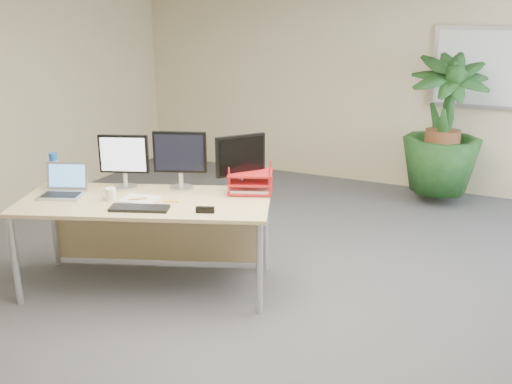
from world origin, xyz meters
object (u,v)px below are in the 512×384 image
at_px(monitor_left, 124,158).
at_px(monitor_right, 180,157).
at_px(laptop, 64,187).
at_px(floor_plant, 442,141).
at_px(desk, 150,214).

height_order(monitor_left, monitor_right, monitor_right).
xyz_separation_m(monitor_right, laptop, (-0.79, -0.52, -0.22)).
relative_size(monitor_left, monitor_right, 0.93).
bearing_deg(floor_plant, laptop, -126.51).
bearing_deg(desk, laptop, -157.30).
xyz_separation_m(monitor_left, laptop, (-0.36, -0.34, -0.20)).
height_order(floor_plant, monitor_right, floor_plant).
xyz_separation_m(floor_plant, monitor_right, (-1.72, -2.88, 0.29)).
distance_m(desk, floor_plant, 3.66).
height_order(desk, laptop, laptop).
bearing_deg(monitor_right, monitor_left, -157.76).
height_order(desk, monitor_left, monitor_left).
xyz_separation_m(monitor_left, monitor_right, (0.44, 0.18, 0.02)).
height_order(monitor_right, laptop, monitor_right).
bearing_deg(monitor_left, floor_plant, 54.77).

